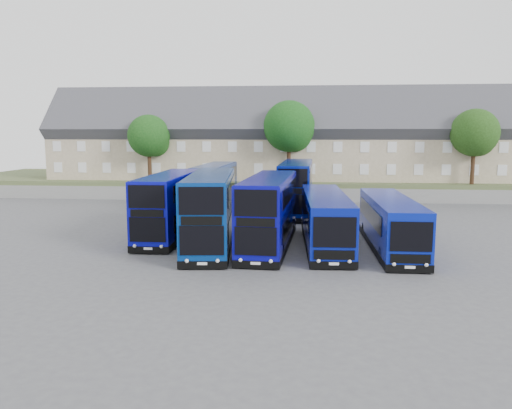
% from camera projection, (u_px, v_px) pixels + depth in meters
% --- Properties ---
extents(ground, '(120.00, 120.00, 0.00)m').
position_uv_depth(ground, '(247.00, 251.00, 32.06)').
color(ground, '#4B4C51').
rests_on(ground, ground).
extents(retaining_wall, '(70.00, 0.40, 1.50)m').
position_uv_depth(retaining_wall, '(270.00, 195.00, 55.61)').
color(retaining_wall, slate).
rests_on(retaining_wall, ground).
extents(earth_bank, '(80.00, 20.00, 2.00)m').
position_uv_depth(earth_bank, '(275.00, 183.00, 65.44)').
color(earth_bank, '#4F5A32').
rests_on(earth_bank, ground).
extents(terrace_row, '(66.00, 10.40, 11.20)m').
position_uv_depth(terrace_row, '(323.00, 141.00, 60.17)').
color(terrace_row, tan).
rests_on(terrace_row, earth_bank).
extents(dd_front_left, '(2.74, 11.47, 4.55)m').
position_uv_depth(dd_front_left, '(170.00, 206.00, 36.42)').
color(dd_front_left, '#0909A6').
rests_on(dd_front_left, ground).
extents(dd_front_mid, '(3.94, 12.34, 4.82)m').
position_uv_depth(dd_front_mid, '(211.00, 211.00, 33.20)').
color(dd_front_mid, navy).
rests_on(dd_front_mid, ground).
extents(dd_front_right, '(3.43, 11.87, 4.66)m').
position_uv_depth(dd_front_right, '(269.00, 213.00, 32.99)').
color(dd_front_right, '#080893').
rests_on(dd_front_right, ground).
extents(dd_rear_left, '(2.97, 11.35, 4.48)m').
position_uv_depth(dd_rear_left, '(215.00, 188.00, 48.68)').
color(dd_rear_left, navy).
rests_on(dd_rear_left, ground).
extents(dd_rear_right, '(3.26, 12.21, 4.81)m').
position_uv_depth(dd_rear_right, '(296.00, 188.00, 47.12)').
color(dd_rear_right, navy).
rests_on(dd_rear_right, ground).
extents(coach_east_a, '(3.12, 12.87, 3.50)m').
position_uv_depth(coach_east_a, '(325.00, 220.00, 33.55)').
color(coach_east_a, '#081693').
rests_on(coach_east_a, ground).
extents(coach_east_b, '(2.62, 12.21, 3.33)m').
position_uv_depth(coach_east_b, '(390.00, 224.00, 32.56)').
color(coach_east_b, '#091BA5').
rests_on(coach_east_b, ground).
extents(tree_west, '(4.80, 4.80, 7.65)m').
position_uv_depth(tree_west, '(150.00, 137.00, 57.03)').
color(tree_west, '#382314').
rests_on(tree_west, earth_bank).
extents(tree_mid, '(5.76, 5.76, 9.18)m').
position_uv_depth(tree_mid, '(290.00, 128.00, 55.96)').
color(tree_mid, '#382314').
rests_on(tree_mid, earth_bank).
extents(tree_east, '(5.12, 5.12, 8.16)m').
position_uv_depth(tree_east, '(476.00, 135.00, 53.79)').
color(tree_east, '#382314').
rests_on(tree_east, earth_bank).
extents(tree_far, '(5.44, 5.44, 8.67)m').
position_uv_depth(tree_far, '(507.00, 132.00, 60.11)').
color(tree_far, '#382314').
rests_on(tree_far, earth_bank).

